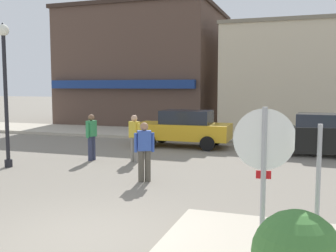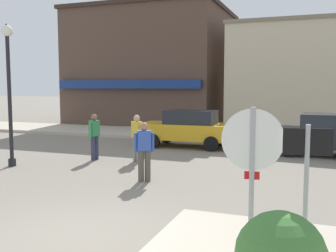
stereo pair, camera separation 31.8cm
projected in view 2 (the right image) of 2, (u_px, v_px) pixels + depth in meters
name	position (u px, v px, depth m)	size (l,w,h in m)	color
ground_plane	(72.00, 239.00, 6.63)	(160.00, 160.00, 0.00)	gray
kerb_far	(233.00, 136.00, 19.67)	(80.00, 4.00, 0.15)	#B7AD99
stop_sign	(252.00, 166.00, 5.21)	(0.81, 0.13, 2.30)	#9E9EA3
one_way_sign	(306.00, 185.00, 4.94)	(0.60, 0.10, 2.10)	#9E9EA3
lamp_post	(9.00, 74.00, 12.44)	(0.36, 0.36, 4.54)	black
parked_car_nearest	(188.00, 128.00, 16.72)	(4.03, 1.94, 1.56)	gold
parked_car_second	(328.00, 134.00, 14.50)	(4.11, 2.10, 1.56)	black
pedestrian_crossing_near	(144.00, 150.00, 10.59)	(0.53, 0.37, 1.61)	#4C473D
pedestrian_crossing_far	(137.00, 137.00, 13.37)	(0.53, 0.37, 1.61)	gray
pedestrian_kerb_side	(94.00, 135.00, 13.72)	(0.25, 0.56, 1.61)	#2D334C
building_corner_shop	(154.00, 68.00, 27.45)	(10.10, 8.92, 7.72)	brown
building_storefront_left_near	(300.00, 78.00, 23.31)	(7.77, 7.44, 6.11)	beige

